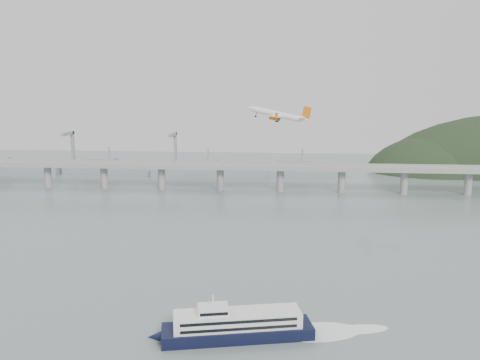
# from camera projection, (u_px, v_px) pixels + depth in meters

# --- Properties ---
(ground) EXTENTS (900.00, 900.00, 0.00)m
(ground) POSITION_uv_depth(u_px,v_px,m) (229.00, 281.00, 227.06)
(ground) COLOR slate
(ground) RESTS_ON ground
(bridge) EXTENTS (800.00, 22.00, 23.90)m
(bridge) POSITION_uv_depth(u_px,v_px,m) (255.00, 170.00, 419.80)
(bridge) COLOR gray
(bridge) RESTS_ON ground
(distant_fleet) EXTENTS (453.00, 60.90, 40.00)m
(distant_fleet) POSITION_uv_depth(u_px,v_px,m) (103.00, 169.00, 499.61)
(distant_fleet) COLOR gray
(distant_fleet) RESTS_ON ground
(ferry) EXTENTS (85.01, 29.03, 16.22)m
(ferry) POSITION_uv_depth(u_px,v_px,m) (237.00, 325.00, 175.50)
(ferry) COLOR black
(ferry) RESTS_ON ground
(airliner) EXTENTS (38.78, 35.41, 10.66)m
(airliner) POSITION_uv_depth(u_px,v_px,m) (278.00, 115.00, 299.35)
(airliner) COLOR white
(airliner) RESTS_ON ground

